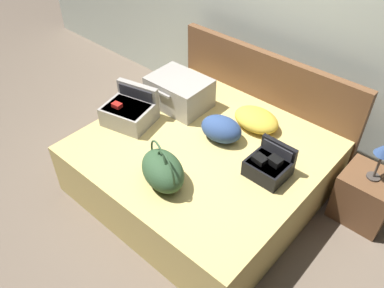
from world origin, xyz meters
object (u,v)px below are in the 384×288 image
(nightstand, at_px, (365,197))
(hard_case_small, at_px, (269,166))
(bed, at_px, (202,167))
(hard_case_medium, at_px, (129,111))
(pillow_near_headboard, at_px, (256,119))
(duffel_bag, at_px, (163,170))
(pillow_center_head, at_px, (221,129))
(table_lamp, at_px, (384,152))
(hard_case_large, at_px, (179,92))

(nightstand, bearing_deg, hard_case_small, -137.41)
(bed, height_order, nightstand, bed)
(hard_case_medium, height_order, pillow_near_headboard, hard_case_medium)
(duffel_bag, bearing_deg, bed, 96.36)
(pillow_center_head, bearing_deg, bed, -109.26)
(duffel_bag, xyz_separation_m, pillow_near_headboard, (0.13, 1.06, -0.05))
(duffel_bag, xyz_separation_m, pillow_center_head, (0.00, 0.72, -0.02))
(hard_case_small, distance_m, table_lamp, 0.88)
(nightstand, xyz_separation_m, table_lamp, (0.00, -0.00, 0.51))
(bed, xyz_separation_m, hard_case_large, (-0.57, 0.32, 0.41))
(duffel_bag, height_order, nightstand, duffel_bag)
(bed, relative_size, hard_case_large, 3.42)
(duffel_bag, bearing_deg, hard_case_small, 47.92)
(bed, xyz_separation_m, pillow_near_headboard, (0.19, 0.52, 0.34))
(bed, xyz_separation_m, nightstand, (1.26, 0.66, -0.03))
(hard_case_large, relative_size, table_lamp, 1.60)
(hard_case_small, xyz_separation_m, table_lamp, (0.64, 0.59, 0.13))
(table_lamp, bearing_deg, pillow_center_head, -157.78)
(hard_case_medium, height_order, duffel_bag, duffel_bag)
(hard_case_small, bearing_deg, nightstand, 43.47)
(hard_case_small, distance_m, nightstand, 0.95)
(duffel_bag, distance_m, pillow_center_head, 0.72)
(pillow_near_headboard, bearing_deg, bed, -110.22)
(hard_case_large, xyz_separation_m, pillow_center_head, (0.63, -0.14, -0.04))
(nightstand, bearing_deg, hard_case_medium, -156.72)
(nightstand, bearing_deg, hard_case_large, -169.17)
(hard_case_large, bearing_deg, duffel_bag, -54.95)
(pillow_near_headboard, bearing_deg, duffel_bag, -97.10)
(pillow_near_headboard, relative_size, table_lamp, 1.22)
(pillow_near_headboard, distance_m, pillow_center_head, 0.37)
(hard_case_medium, distance_m, pillow_near_headboard, 1.16)
(pillow_center_head, bearing_deg, duffel_bag, -90.10)
(hard_case_small, height_order, nightstand, hard_case_small)
(pillow_center_head, bearing_deg, hard_case_medium, -155.13)
(hard_case_small, bearing_deg, hard_case_large, 169.47)
(pillow_center_head, bearing_deg, nightstand, 22.22)
(hard_case_large, distance_m, hard_case_small, 1.21)
(bed, distance_m, nightstand, 1.42)
(pillow_center_head, bearing_deg, pillow_near_headboard, 69.29)
(hard_case_small, xyz_separation_m, pillow_center_head, (-0.56, 0.10, 0.02))
(hard_case_large, bearing_deg, bed, -30.27)
(hard_case_large, distance_m, table_lamp, 1.86)
(hard_case_large, xyz_separation_m, nightstand, (1.82, 0.35, -0.44))
(pillow_near_headboard, distance_m, table_lamp, 1.08)
(bed, height_order, table_lamp, table_lamp)
(table_lamp, bearing_deg, hard_case_small, -137.41)
(table_lamp, bearing_deg, nightstand, 90.00)
(bed, height_order, hard_case_medium, hard_case_medium)
(hard_case_small, relative_size, duffel_bag, 0.60)
(hard_case_medium, bearing_deg, hard_case_small, -2.54)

